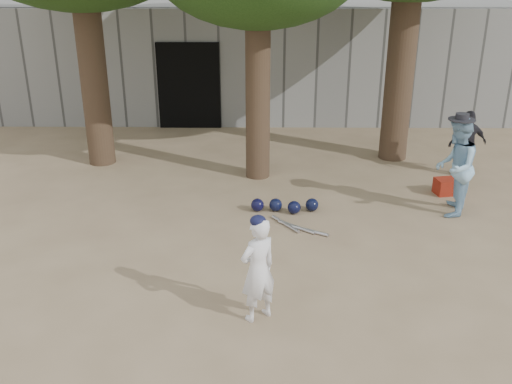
{
  "coord_description": "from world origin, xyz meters",
  "views": [
    {
      "loc": [
        0.69,
        -6.75,
        4.13
      ],
      "look_at": [
        0.6,
        1.0,
        0.95
      ],
      "focal_mm": 40.0,
      "sensor_mm": 36.0,
      "label": 1
    }
  ],
  "objects_px": {
    "boy_player": "(258,270)",
    "spectator_blue": "(455,167)",
    "spectator_dark": "(467,144)",
    "red_bag": "(447,186)"
  },
  "relations": [
    {
      "from": "boy_player",
      "to": "spectator_dark",
      "type": "relative_size",
      "value": 1.0
    },
    {
      "from": "boy_player",
      "to": "red_bag",
      "type": "relative_size",
      "value": 3.22
    },
    {
      "from": "boy_player",
      "to": "spectator_blue",
      "type": "height_order",
      "value": "spectator_blue"
    },
    {
      "from": "spectator_blue",
      "to": "red_bag",
      "type": "xyz_separation_m",
      "value": [
        0.21,
        0.89,
        -0.71
      ]
    },
    {
      "from": "boy_player",
      "to": "red_bag",
      "type": "distance_m",
      "value": 5.41
    },
    {
      "from": "spectator_blue",
      "to": "spectator_dark",
      "type": "relative_size",
      "value": 1.27
    },
    {
      "from": "boy_player",
      "to": "spectator_blue",
      "type": "distance_m",
      "value": 4.59
    },
    {
      "from": "spectator_dark",
      "to": "spectator_blue",
      "type": "bearing_deg",
      "value": 56.47
    },
    {
      "from": "boy_player",
      "to": "spectator_dark",
      "type": "xyz_separation_m",
      "value": [
        4.19,
        5.09,
        -0.0
      ]
    },
    {
      "from": "boy_player",
      "to": "spectator_blue",
      "type": "xyz_separation_m",
      "value": [
        3.32,
        3.17,
        0.18
      ]
    }
  ]
}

